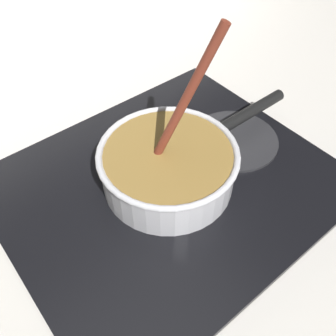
# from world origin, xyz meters

# --- Properties ---
(ground) EXTENTS (2.40, 1.60, 0.04)m
(ground) POSITION_xyz_m (0.00, 0.00, -0.02)
(ground) COLOR beige
(hob_plate) EXTENTS (0.56, 0.48, 0.01)m
(hob_plate) POSITION_xyz_m (0.12, 0.07, 0.01)
(hob_plate) COLOR black
(hob_plate) RESTS_ON ground
(burner_ring) EXTENTS (0.19, 0.19, 0.01)m
(burner_ring) POSITION_xyz_m (0.12, 0.07, 0.02)
(burner_ring) COLOR #592D0C
(burner_ring) RESTS_ON hob_plate
(spare_burner) EXTENTS (0.17, 0.17, 0.01)m
(spare_burner) POSITION_xyz_m (0.29, 0.07, 0.01)
(spare_burner) COLOR #262628
(spare_burner) RESTS_ON hob_plate
(cooking_pan) EXTENTS (0.40, 0.24, 0.29)m
(cooking_pan) POSITION_xyz_m (0.12, 0.07, 0.05)
(cooking_pan) COLOR silver
(cooking_pan) RESTS_ON hob_plate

